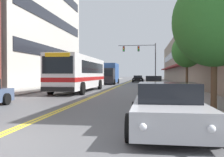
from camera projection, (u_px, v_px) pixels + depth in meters
name	position (u px, v px, depth m)	size (l,w,h in m)	color
ground_plane	(125.00, 84.00, 42.18)	(240.00, 240.00, 0.00)	#565659
sidewalk_left	(84.00, 83.00, 43.17)	(3.07, 106.00, 0.12)	gray
sidewalk_right	(167.00, 83.00, 41.20)	(3.07, 106.00, 0.12)	gray
centre_line	(125.00, 84.00, 42.18)	(0.34, 106.00, 0.01)	yellow
storefront_row_right	(204.00, 57.00, 40.32)	(9.10, 68.00, 8.87)	gray
city_bus	(80.00, 72.00, 23.14)	(2.83, 11.68, 3.12)	silver
car_charcoal_parked_left_near	(92.00, 81.00, 36.65)	(2.01, 4.75, 1.32)	#232328
car_silver_parked_right_foreground	(168.00, 109.00, 6.89)	(2.12, 4.18, 1.34)	#B7B7BC
car_champagne_parked_right_mid	(153.00, 84.00, 24.17)	(1.97, 4.68, 1.42)	beige
car_black_moving_lead	(138.00, 79.00, 49.36)	(2.16, 4.64, 1.34)	black
box_truck	(109.00, 74.00, 40.33)	(2.67, 7.24, 3.36)	#232328
traffic_signal_mast	(143.00, 55.00, 43.79)	(6.64, 0.38, 7.04)	#47474C
street_tree_right_near	(214.00, 21.00, 10.36)	(3.47, 3.47, 5.57)	brown
street_tree_right_mid	(187.00, 51.00, 21.29)	(2.58, 2.58, 4.87)	brown
fire_hydrant	(181.00, 90.00, 16.32)	(0.29, 0.21, 0.86)	red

